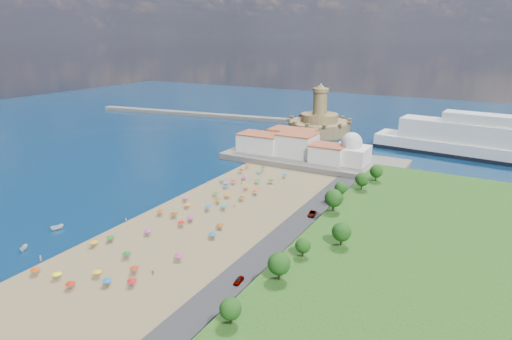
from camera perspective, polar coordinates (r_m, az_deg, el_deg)
The scene contains 13 objects.
ground at distance 161.92m, azimuth -5.59°, elevation -4.81°, with size 700.00×700.00×0.00m, color #071938.
terrace at distance 218.18m, azimuth 7.57°, elevation 1.43°, with size 90.00×36.00×3.00m, color #59544C.
jetty at distance 257.69m, azimuth 5.95°, elevation 3.89°, with size 18.00×70.00×2.40m, color #59544C.
breakwater at distance 343.66m, azimuth -6.19°, elevation 7.29°, with size 200.00×7.00×2.60m, color #59544C.
waterfront_buildings at distance 222.06m, azimuth 4.57°, elevation 3.51°, with size 57.00×29.00×11.00m.
domed_building at distance 208.14m, azimuth 12.55°, elevation 2.51°, with size 16.00×16.00×15.00m.
fortress at distance 283.73m, azimuth 8.43°, elevation 6.18°, with size 40.00×40.00×32.40m.
cruise_ship at distance 250.23m, azimuth 30.18°, elevation 2.88°, with size 130.70×31.67×28.26m.
beach_parasols at distance 155.86m, azimuth -7.43°, elevation -4.92°, with size 31.34×113.06×2.20m.
beachgoers at distance 159.77m, azimuth -8.25°, elevation -4.80°, with size 33.84×94.36×1.86m.
moored_boats at distance 152.06m, azimuth -26.42°, elevation -7.85°, with size 7.05×18.49×1.66m.
parked_cars at distance 145.98m, azimuth 6.37°, elevation -6.80°, with size 3.19×69.09×1.41m.
hillside_trees at distance 133.93m, azimuth 10.33°, elevation -5.25°, with size 17.11×107.81×7.53m.
Camera 1 is at (86.72, -122.41, 60.92)m, focal length 30.00 mm.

